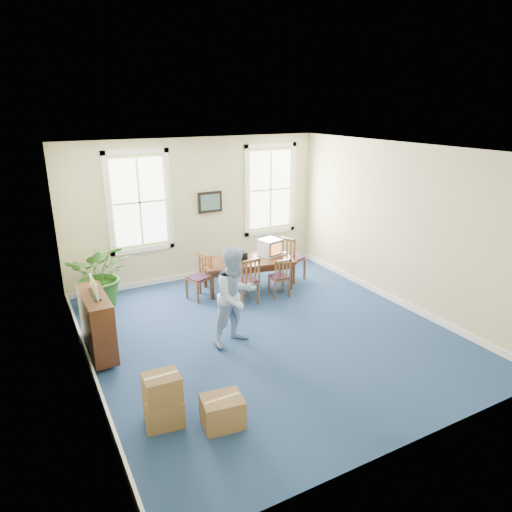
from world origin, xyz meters
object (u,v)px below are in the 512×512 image
crt_tv (270,247)px  cardboard_boxes (175,391)px  credenza (98,326)px  chair_near_left (245,280)px  conference_table (248,274)px  potted_plant (101,274)px  man (236,296)px

crt_tv → cardboard_boxes: 4.86m
crt_tv → credenza: 4.22m
chair_near_left → credenza: bearing=8.2°
conference_table → potted_plant: bearing=179.7°
chair_near_left → cardboard_boxes: (-2.41, -2.74, -0.13)m
potted_plant → man: bearing=-56.8°
potted_plant → credenza: bearing=-102.6°
conference_table → man: size_ratio=1.15×
conference_table → credenza: (-3.40, -1.33, 0.16)m
chair_near_left → credenza: 3.07m
conference_table → credenza: credenza is taller
man → cardboard_boxes: 2.11m
conference_table → man: man is taller
chair_near_left → potted_plant: (-2.58, 1.22, 0.18)m
potted_plant → chair_near_left: bearing=-25.3°
conference_table → crt_tv: (0.58, 0.04, 0.52)m
conference_table → chair_near_left: 0.79m
crt_tv → credenza: (-3.97, -1.38, -0.36)m
credenza → man: bearing=-19.4°
potted_plant → cardboard_boxes: potted_plant is taller
credenza → potted_plant: potted_plant is taller
crt_tv → potted_plant: potted_plant is taller
conference_table → potted_plant: size_ratio=1.45×
conference_table → cardboard_boxes: cardboard_boxes is taller
man → credenza: man is taller
man → cardboard_boxes: man is taller
credenza → potted_plant: (0.42, 1.89, 0.18)m
crt_tv → man: (-1.85, -2.09, -0.00)m
chair_near_left → cardboard_boxes: size_ratio=0.77×
crt_tv → potted_plant: 3.59m
credenza → cardboard_boxes: (0.58, -2.08, -0.12)m
conference_table → chair_near_left: size_ratio=1.97×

